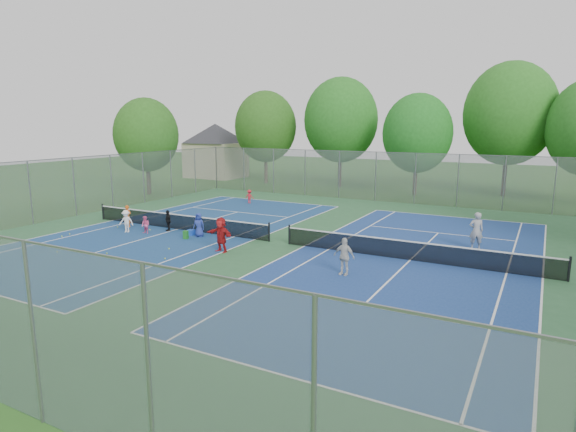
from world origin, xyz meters
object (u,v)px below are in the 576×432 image
at_px(net_right, 411,251).
at_px(ball_hopper, 186,235).
at_px(instructor, 476,231).
at_px(ball_crate, 191,232).
at_px(net_left, 177,222).

xyz_separation_m(net_right, ball_hopper, (-11.95, -1.68, -0.22)).
relative_size(ball_hopper, instructor, 0.25).
xyz_separation_m(net_right, ball_crate, (-12.33, -0.78, -0.30)).
distance_m(net_left, ball_hopper, 2.66).
bearing_deg(instructor, ball_hopper, 0.21).
height_order(net_right, ball_hopper, net_right).
relative_size(net_right, instructor, 6.74).
distance_m(net_right, ball_hopper, 12.07).
relative_size(net_left, ball_crate, 35.07).
bearing_deg(net_left, net_right, 0.00).
xyz_separation_m(net_left, net_right, (14.00, 0.00, 0.00)).
height_order(ball_crate, ball_hopper, ball_hopper).
bearing_deg(net_left, ball_hopper, -39.33).
bearing_deg(ball_crate, instructor, 16.84).
bearing_deg(ball_hopper, net_left, 140.67).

